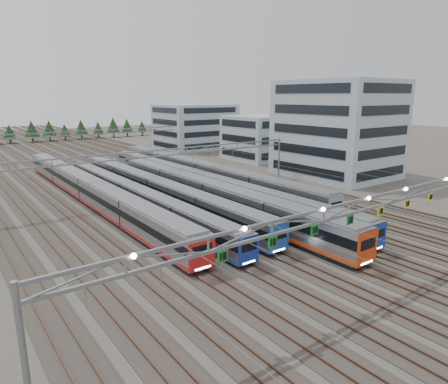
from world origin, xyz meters
TOP-DOWN VIEW (x-y plane):
  - ground at (0.00, 0.00)m, footprint 400.00×400.00m
  - track_bed at (0.00, 100.00)m, footprint 54.00×260.00m
  - train_a at (-11.25, 42.55)m, footprint 2.96×66.66m
  - train_b at (-6.75, 34.55)m, footprint 2.59×53.49m
  - train_c at (-2.25, 36.89)m, footprint 2.79×57.23m
  - train_d at (2.25, 27.55)m, footprint 3.13×53.55m
  - train_e at (6.75, 36.92)m, footprint 2.67×68.88m
  - train_f at (11.25, 43.84)m, footprint 3.01×64.22m
  - gantry_near at (-0.05, -0.12)m, footprint 56.36×0.61m
  - gantry_mid at (0.00, 40.00)m, footprint 56.36×0.36m
  - gantry_far at (0.00, 85.00)m, footprint 56.36×0.36m
  - depot_bldg_south at (38.57, 33.90)m, footprint 18.00×22.00m
  - depot_bldg_mid at (39.90, 60.23)m, footprint 14.00×16.00m
  - depot_bldg_north at (38.57, 89.72)m, footprint 22.00×18.00m
  - treeline at (5.40, 139.88)m, footprint 106.40×5.60m

SIDE VIEW (x-z plane):
  - ground at x=0.00m, z-range 0.00..0.00m
  - track_bed at x=0.00m, z-range -1.22..4.20m
  - train_b at x=-6.75m, z-range 0.25..3.61m
  - train_e at x=6.75m, z-range 0.25..3.73m
  - train_c at x=-2.25m, z-range 0.25..3.89m
  - train_a at x=-11.25m, z-range 0.25..4.11m
  - train_f at x=11.25m, z-range 0.25..4.17m
  - train_d at x=2.25m, z-range 0.25..4.34m
  - treeline at x=5.40m, z-range 0.72..7.74m
  - depot_bldg_mid at x=39.90m, z-range 0.00..11.50m
  - gantry_mid at x=0.00m, z-range 2.39..10.39m
  - gantry_far at x=0.00m, z-range 2.39..10.39m
  - depot_bldg_north at x=38.57m, z-range 0.00..13.95m
  - gantry_near at x=-0.05m, z-range 3.05..11.13m
  - depot_bldg_south at x=38.57m, z-range 0.00..19.74m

